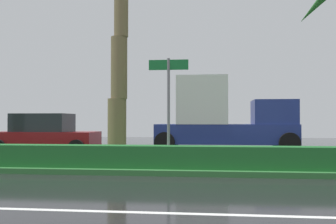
# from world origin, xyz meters

# --- Properties ---
(ground_plane) EXTENTS (90.00, 42.00, 0.10)m
(ground_plane) POSITION_xyz_m (0.00, 9.00, -0.05)
(ground_plane) COLOR black
(near_lane_divider_stripe) EXTENTS (81.00, 0.14, 0.01)m
(near_lane_divider_stripe) POSITION_xyz_m (0.00, 2.00, 0.00)
(near_lane_divider_stripe) COLOR white
(near_lane_divider_stripe) RESTS_ON ground_plane
(median_strip) EXTENTS (85.50, 4.00, 0.15)m
(median_strip) POSITION_xyz_m (0.00, 8.00, 0.07)
(median_strip) COLOR #2D6B33
(median_strip) RESTS_ON ground_plane
(median_hedge) EXTENTS (76.50, 0.70, 0.60)m
(median_hedge) POSITION_xyz_m (0.00, 6.60, 0.45)
(median_hedge) COLOR #1E6028
(median_hedge) RESTS_ON median_strip
(street_name_sign) EXTENTS (1.10, 0.08, 3.00)m
(street_name_sign) POSITION_xyz_m (-1.54, 6.82, 2.08)
(street_name_sign) COLOR slate
(street_name_sign) RESTS_ON median_strip
(car_in_traffic_leading) EXTENTS (4.30, 2.02, 1.72)m
(car_in_traffic_leading) POSITION_xyz_m (-7.41, 12.04, 0.83)
(car_in_traffic_leading) COLOR maroon
(car_in_traffic_leading) RESTS_ON ground_plane
(box_truck_lead) EXTENTS (6.40, 2.64, 3.46)m
(box_truck_lead) POSITION_xyz_m (0.11, 14.70, 1.55)
(box_truck_lead) COLOR navy
(box_truck_lead) RESTS_ON ground_plane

